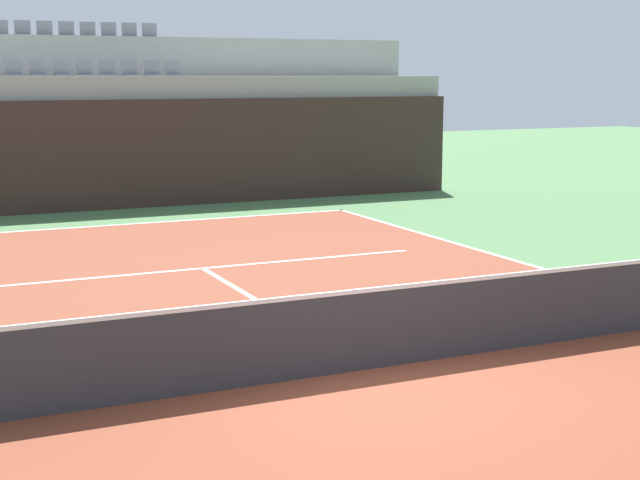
% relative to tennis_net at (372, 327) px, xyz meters
% --- Properties ---
extents(ground_plane, '(80.00, 80.00, 0.00)m').
position_rel_tennis_net_xyz_m(ground_plane, '(0.00, 0.00, -0.51)').
color(ground_plane, '#477042').
extents(court_surface, '(11.00, 24.00, 0.01)m').
position_rel_tennis_net_xyz_m(court_surface, '(0.00, 0.00, -0.50)').
color(court_surface, brown).
rests_on(court_surface, ground_plane).
extents(baseline_far, '(11.00, 0.10, 0.00)m').
position_rel_tennis_net_xyz_m(baseline_far, '(0.00, 11.95, -0.50)').
color(baseline_far, white).
rests_on(baseline_far, court_surface).
extents(service_line_far, '(8.26, 0.10, 0.00)m').
position_rel_tennis_net_xyz_m(service_line_far, '(0.00, 6.40, -0.50)').
color(service_line_far, white).
rests_on(service_line_far, court_surface).
extents(centre_service_line, '(0.10, 6.40, 0.00)m').
position_rel_tennis_net_xyz_m(centre_service_line, '(0.00, 3.20, -0.50)').
color(centre_service_line, white).
rests_on(centre_service_line, court_surface).
extents(back_wall, '(20.09, 0.30, 2.77)m').
position_rel_tennis_net_xyz_m(back_wall, '(0.00, 14.71, 0.88)').
color(back_wall, '#33231E').
rests_on(back_wall, ground_plane).
extents(stands_tier_lower, '(20.09, 2.40, 3.35)m').
position_rel_tennis_net_xyz_m(stands_tier_lower, '(0.00, 16.06, 1.17)').
color(stands_tier_lower, '#9E9E99').
rests_on(stands_tier_lower, ground_plane).
extents(stands_tier_upper, '(20.09, 2.40, 4.45)m').
position_rel_tennis_net_xyz_m(stands_tier_upper, '(0.00, 18.46, 1.71)').
color(stands_tier_upper, '#9E9E99').
rests_on(stands_tier_upper, ground_plane).
extents(seating_row_lower, '(5.25, 0.44, 0.44)m').
position_rel_tennis_net_xyz_m(seating_row_lower, '(-0.00, 16.15, 2.97)').
color(seating_row_lower, slate).
rests_on(seating_row_lower, stands_tier_lower).
extents(seating_row_upper, '(5.25, 0.44, 0.44)m').
position_rel_tennis_net_xyz_m(seating_row_upper, '(-0.00, 18.55, 4.06)').
color(seating_row_upper, slate).
rests_on(seating_row_upper, stands_tier_upper).
extents(tennis_net, '(11.08, 0.08, 1.07)m').
position_rel_tennis_net_xyz_m(tennis_net, '(0.00, 0.00, 0.00)').
color(tennis_net, black).
rests_on(tennis_net, court_surface).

